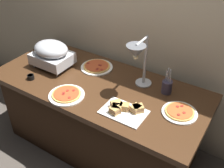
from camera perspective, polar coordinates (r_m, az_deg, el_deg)
The scene contains 11 objects.
ground_plane at distance 2.83m, azimuth -2.44°, elevation -12.67°, with size 8.00×8.00×0.00m, color #4C443D.
back_wall at distance 2.50m, azimuth 3.59°, elevation 13.99°, with size 4.40×0.04×2.40m, color #C6B593.
buffet_table at distance 2.56m, azimuth -2.65°, elevation -6.84°, with size 1.90×0.84×0.76m.
chafing_dish at distance 2.56m, azimuth -12.66°, elevation 6.40°, with size 0.36×0.27×0.26m.
heat_lamp at distance 2.05m, azimuth 5.43°, elevation 6.07°, with size 0.15×0.32×0.45m.
pizza_plate_front at distance 2.21m, azimuth -9.59°, elevation -2.23°, with size 0.29×0.29×0.03m.
pizza_plate_center at distance 2.54m, azimuth -3.25°, elevation 3.67°, with size 0.30×0.30×0.03m.
pizza_plate_raised_stand at distance 2.07m, azimuth 14.09°, elevation -5.78°, with size 0.27×0.27×0.03m.
sandwich_platter at distance 2.02m, azimuth 2.60°, elevation -5.34°, with size 0.33×0.23×0.06m.
sauce_cup_near at distance 2.48m, azimuth -16.81°, elevation 1.44°, with size 0.06×0.06×0.04m.
utensil_holder at distance 2.24m, azimuth 11.54°, elevation -0.51°, with size 0.08×0.08×0.23m.
Camera 1 is at (1.13, -1.54, 2.09)m, focal length 43.23 mm.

